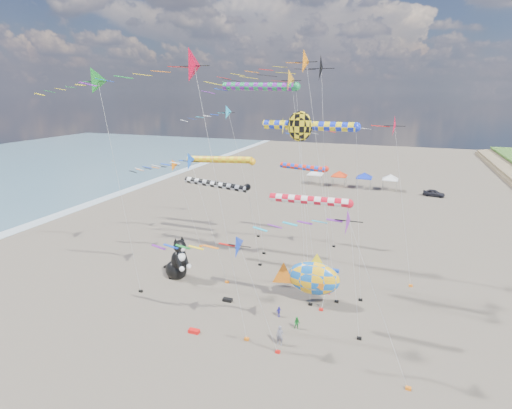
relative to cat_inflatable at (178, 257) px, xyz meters
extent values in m
plane|color=#50463B|center=(10.47, -11.83, -2.39)|extent=(260.00, 260.00, 0.00)
cone|color=red|center=(20.78, 6.36, 13.57)|extent=(2.06, 2.21, 2.27)
cylinder|color=#B2B2B2|center=(21.97, 6.36, 5.59)|extent=(2.40, 0.02, 15.96)
cube|color=black|center=(23.16, 6.36, -2.29)|extent=(0.36, 0.24, 0.20)
cone|color=orange|center=(14.64, 0.58, 19.02)|extent=(1.92, 2.05, 2.11)
cylinder|color=#B2B2B2|center=(15.62, 0.58, 8.31)|extent=(1.98, 0.02, 21.41)
cube|color=black|center=(16.60, 0.58, -2.29)|extent=(0.36, 0.24, 0.20)
cone|color=red|center=(7.88, -7.78, 18.45)|extent=(2.40, 2.56, 2.64)
cylinder|color=#B2B2B2|center=(9.34, -7.78, 8.03)|extent=(2.94, 0.02, 20.84)
cube|color=black|center=(10.80, -7.78, -2.29)|extent=(0.36, 0.24, 0.20)
cone|color=#187F25|center=(-4.49, -4.01, 17.62)|extent=(2.37, 2.53, 2.61)
cylinder|color=#B2B2B2|center=(-3.20, -4.01, 7.62)|extent=(2.60, 0.02, 20.02)
cube|color=black|center=(-1.92, -4.01, -2.29)|extent=(0.36, 0.24, 0.20)
cone|color=purple|center=(19.88, -9.20, 8.97)|extent=(1.82, 1.95, 2.01)
cylinder|color=#B2B2B2|center=(21.39, -9.20, 3.29)|extent=(3.03, 0.02, 11.37)
cube|color=black|center=(22.89, -9.20, -2.29)|extent=(0.36, 0.24, 0.20)
cone|color=#1637BF|center=(11.04, -8.48, 6.12)|extent=(1.80, 1.93, 1.99)
cylinder|color=#B2B2B2|center=(12.32, -8.48, 1.86)|extent=(2.58, 0.02, 8.51)
cube|color=black|center=(13.60, -8.48, -2.29)|extent=(0.36, 0.24, 0.20)
cone|color=blue|center=(1.86, 0.72, 10.11)|extent=(1.80, 1.93, 1.99)
cylinder|color=#B2B2B2|center=(3.57, 0.72, 3.86)|extent=(3.45, 0.02, 12.51)
cube|color=black|center=(5.29, 0.72, -2.29)|extent=(0.36, 0.24, 0.20)
cone|color=black|center=(13.97, 2.01, 18.63)|extent=(2.31, 2.47, 2.54)
cylinder|color=#B2B2B2|center=(14.76, 2.01, 8.12)|extent=(1.61, 0.02, 21.03)
cube|color=black|center=(15.55, 2.01, -2.29)|extent=(0.36, 0.24, 0.20)
cone|color=#21A1D1|center=(1.00, 14.58, 14.12)|extent=(1.85, 1.98, 2.04)
cylinder|color=#B2B2B2|center=(2.39, 14.58, 5.86)|extent=(2.80, 0.02, 16.52)
cube|color=black|center=(3.78, 14.58, -2.29)|extent=(0.36, 0.24, 0.20)
cone|color=orange|center=(-4.05, 8.69, 7.97)|extent=(1.52, 1.63, 1.68)
cylinder|color=#B2B2B2|center=(-2.98, 8.69, 2.79)|extent=(2.17, 0.02, 10.37)
cube|color=black|center=(-1.91, 8.69, -2.29)|extent=(0.36, 0.24, 0.20)
cone|color=orange|center=(11.22, 6.57, 17.80)|extent=(2.20, 2.36, 2.43)
cylinder|color=#B2B2B2|center=(12.24, 6.57, 7.70)|extent=(2.07, 0.02, 20.20)
cube|color=black|center=(13.26, 6.57, -2.29)|extent=(0.36, 0.24, 0.20)
cylinder|color=#1B954B|center=(6.36, 7.47, 17.17)|extent=(8.03, 0.81, 0.81)
sphere|color=#1B954B|center=(10.37, 7.47, 17.17)|extent=(0.85, 0.85, 0.85)
cylinder|color=#B2B2B2|center=(11.12, 7.47, 7.39)|extent=(1.52, 0.02, 19.57)
cube|color=black|center=(11.87, 7.47, -2.29)|extent=(0.36, 0.24, 0.20)
cylinder|color=#F2A514|center=(0.72, 9.21, 8.88)|extent=(8.40, 0.81, 0.81)
sphere|color=#F2A514|center=(4.92, 9.21, 8.88)|extent=(0.85, 0.85, 0.85)
cylinder|color=#B2B2B2|center=(5.67, 9.21, 3.25)|extent=(1.52, 0.02, 11.28)
cube|color=black|center=(6.42, 9.21, -2.29)|extent=(0.36, 0.24, 0.20)
cylinder|color=red|center=(9.67, 14.39, 7.61)|extent=(5.77, 0.69, 0.69)
sphere|color=red|center=(12.56, 14.39, 7.61)|extent=(0.73, 0.73, 0.73)
cylinder|color=#B2B2B2|center=(13.31, 14.39, 2.61)|extent=(1.52, 0.02, 10.00)
cube|color=black|center=(14.06, 14.39, -2.29)|extent=(0.36, 0.24, 0.20)
cylinder|color=red|center=(14.67, -4.61, 8.76)|extent=(6.10, 0.65, 0.65)
sphere|color=red|center=(17.72, -4.61, 8.76)|extent=(0.69, 0.69, 0.69)
cylinder|color=#B2B2B2|center=(18.47, -4.61, 3.18)|extent=(1.52, 0.02, 11.15)
cube|color=black|center=(19.22, -4.61, -2.29)|extent=(0.36, 0.24, 0.20)
cylinder|color=black|center=(1.74, 5.93, 6.65)|extent=(7.67, 0.74, 0.74)
sphere|color=black|center=(5.57, 5.93, 6.65)|extent=(0.77, 0.77, 0.77)
cylinder|color=#B2B2B2|center=(6.32, 5.93, 2.13)|extent=(1.52, 0.02, 9.05)
cube|color=black|center=(7.07, 5.93, -2.29)|extent=(0.36, 0.24, 0.20)
cylinder|color=#152EDA|center=(13.00, 1.70, 13.78)|extent=(8.34, 0.80, 0.80)
sphere|color=#152EDA|center=(17.16, 1.70, 13.78)|extent=(0.84, 0.84, 0.84)
cylinder|color=#B2B2B2|center=(17.91, 1.70, 5.69)|extent=(1.52, 0.02, 16.18)
cube|color=black|center=(18.66, 1.70, -2.29)|extent=(0.36, 0.24, 0.20)
ellipsoid|color=yellow|center=(12.39, 1.25, 13.74)|extent=(2.20, 0.40, 2.64)
cone|color=yellow|center=(10.89, 1.25, 13.74)|extent=(0.12, 1.80, 1.80)
cylinder|color=#B2B2B2|center=(13.39, 0.25, 5.67)|extent=(2.03, 2.03, 16.13)
cube|color=black|center=(14.39, -0.75, -2.29)|extent=(0.36, 0.24, 0.20)
ellipsoid|color=blue|center=(14.50, -0.31, 0.18)|extent=(5.11, 2.87, 3.21)
cone|color=orange|center=(11.71, -0.31, 0.18)|extent=(2.33, 0.61, 2.36)
cone|color=yellow|center=(14.71, -0.31, 1.79)|extent=(1.70, 0.45, 1.71)
cylinder|color=#B2B2B2|center=(15.64, -0.81, -1.37)|extent=(0.33, 1.05, 2.06)
cube|color=red|center=(15.50, -1.31, -2.29)|extent=(0.36, 0.24, 0.20)
imported|color=slate|center=(13.44, -7.45, -1.58)|extent=(0.60, 0.39, 1.62)
imported|color=#1A782A|center=(14.17, -4.90, -1.84)|extent=(0.56, 0.46, 1.10)
imported|color=#2B24B0|center=(12.19, -3.59, -1.90)|extent=(0.52, 0.61, 0.98)
cube|color=black|center=(6.88, -2.73, -2.24)|extent=(0.90, 0.44, 0.30)
cube|color=blue|center=(15.35, 7.13, -2.24)|extent=(0.90, 0.44, 0.30)
cube|color=red|center=(6.36, -8.33, -2.24)|extent=(0.90, 0.44, 0.30)
cube|color=white|center=(4.47, 48.17, -0.14)|extent=(3.00, 3.00, 0.15)
pyramid|color=white|center=(4.47, 48.17, 0.91)|extent=(4.20, 4.20, 1.00)
cylinder|color=#999999|center=(3.17, 46.87, -1.29)|extent=(0.08, 0.08, 2.20)
cylinder|color=#999999|center=(5.77, 46.87, -1.29)|extent=(0.08, 0.08, 2.20)
cylinder|color=#999999|center=(3.17, 49.47, -1.29)|extent=(0.08, 0.08, 2.20)
cylinder|color=#999999|center=(5.77, 49.47, -1.29)|extent=(0.08, 0.08, 2.20)
cube|color=red|center=(9.47, 48.17, -0.14)|extent=(3.00, 3.00, 0.15)
pyramid|color=red|center=(9.47, 48.17, 0.91)|extent=(4.20, 4.20, 1.00)
cylinder|color=#999999|center=(8.17, 46.87, -1.29)|extent=(0.08, 0.08, 2.20)
cylinder|color=#999999|center=(10.77, 46.87, -1.29)|extent=(0.08, 0.08, 2.20)
cylinder|color=#999999|center=(8.17, 49.47, -1.29)|extent=(0.08, 0.08, 2.20)
cylinder|color=#999999|center=(10.77, 49.47, -1.29)|extent=(0.08, 0.08, 2.20)
cube|color=#132BC0|center=(14.47, 48.17, -0.14)|extent=(3.00, 3.00, 0.15)
pyramid|color=#132BC0|center=(14.47, 48.17, 0.91)|extent=(4.20, 4.20, 1.00)
cylinder|color=#999999|center=(13.17, 46.87, -1.29)|extent=(0.08, 0.08, 2.20)
cylinder|color=#999999|center=(15.77, 46.87, -1.29)|extent=(0.08, 0.08, 2.20)
cylinder|color=#999999|center=(13.17, 49.47, -1.29)|extent=(0.08, 0.08, 2.20)
cylinder|color=#999999|center=(15.77, 49.47, -1.29)|extent=(0.08, 0.08, 2.20)
cube|color=silver|center=(19.47, 48.17, -0.14)|extent=(3.00, 3.00, 0.15)
pyramid|color=silver|center=(19.47, 48.17, 0.91)|extent=(4.20, 4.20, 1.00)
cylinder|color=#999999|center=(18.17, 46.87, -1.29)|extent=(0.08, 0.08, 2.20)
cylinder|color=#999999|center=(20.77, 46.87, -1.29)|extent=(0.08, 0.08, 2.20)
cylinder|color=#999999|center=(18.17, 49.47, -1.29)|extent=(0.08, 0.08, 2.20)
cylinder|color=#999999|center=(20.77, 49.47, -1.29)|extent=(0.08, 0.08, 2.20)
imported|color=#26262D|center=(27.49, 46.17, -1.74)|extent=(4.05, 2.19, 1.31)
camera|label=1|loc=(20.94, -33.45, 16.75)|focal=28.00mm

